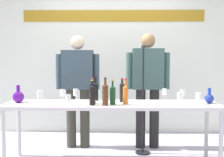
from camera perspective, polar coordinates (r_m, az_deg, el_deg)
The scene contains 22 objects.
back_wall at distance 4.96m, azimuth 0.31°, elevation 6.23°, with size 4.52×0.11×3.00m.
display_table at distance 3.44m, azimuth -0.05°, elevation -6.08°, with size 2.64×0.61×0.77m.
decanter_blue_left at distance 3.65m, azimuth -18.78°, elevation -3.56°, with size 0.14×0.14×0.22m.
decanter_blue_right at distance 3.62m, azimuth 19.44°, elevation -3.83°, with size 0.11×0.11×0.19m.
presenter_left at distance 4.10m, azimuth -7.09°, elevation -0.95°, with size 0.64×0.22×1.66m.
presenter_right at distance 4.08m, azimuth 7.39°, elevation -0.77°, with size 0.64×0.22×1.68m.
wine_bottle_0 at distance 3.51m, azimuth 2.10°, elevation -2.67°, with size 0.07×0.07×0.31m.
wine_bottle_1 at distance 3.35m, azimuth 2.81°, elevation -3.14°, with size 0.07×0.07×0.31m.
wine_bottle_2 at distance 3.65m, azimuth -3.36°, elevation -2.51°, with size 0.06×0.06×0.31m.
wine_bottle_3 at distance 3.38m, azimuth -4.01°, elevation -2.88°, with size 0.07×0.07×0.32m.
wine_bottle_4 at distance 3.27m, azimuth -4.12°, elevation -3.27°, with size 0.07×0.07×0.30m.
wine_bottle_5 at distance 3.25m, azimuth -1.39°, elevation -3.13°, with size 0.07×0.07×0.33m.
wine_bottle_6 at distance 3.31m, azimuth 0.13°, elevation -3.28°, with size 0.07×0.07×0.30m.
wine_glass_left_0 at distance 3.24m, azimuth -9.00°, elevation -3.96°, with size 0.06×0.06×0.14m.
wine_glass_left_1 at distance 3.56m, azimuth -7.52°, elevation -2.88°, with size 0.06×0.06×0.17m.
wine_glass_left_2 at distance 3.69m, azimuth -10.15°, elevation -2.92°, with size 0.07×0.07×0.15m.
wine_glass_left_3 at distance 3.41m, azimuth -14.69°, elevation -3.24°, with size 0.06×0.06×0.17m.
wine_glass_right_0 at distance 3.65m, azimuth 10.83°, elevation -2.78°, with size 0.06×0.06×0.17m.
wine_glass_right_1 at distance 3.62m, azimuth 14.41°, elevation -2.97°, with size 0.07×0.07×0.15m.
wine_glass_right_2 at distance 3.44m, azimuth 13.81°, elevation -3.55°, with size 0.06×0.06×0.14m.
wine_glass_right_3 at distance 3.51m, azimuth 17.49°, elevation -3.51°, with size 0.07×0.07×0.14m.
microphone_stand at distance 3.88m, azimuth 6.39°, elevation -8.02°, with size 0.20×0.20×1.51m.
Camera 1 is at (0.07, -3.38, 1.31)m, focal length 44.25 mm.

